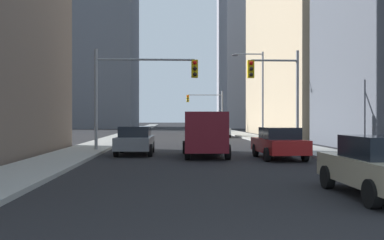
{
  "coord_description": "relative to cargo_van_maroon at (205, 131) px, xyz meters",
  "views": [
    {
      "loc": [
        -1.61,
        -3.78,
        1.95
      ],
      "look_at": [
        0.0,
        28.89,
        1.83
      ],
      "focal_mm": 40.72,
      "sensor_mm": 36.0,
      "label": 1
    }
  ],
  "objects": [
    {
      "name": "sedan_beige",
      "position": [
        3.47,
        -11.66,
        -0.52
      ],
      "size": [
        1.95,
        4.2,
        1.52
      ],
      "color": "#C6B793",
      "rests_on": "ground"
    },
    {
      "name": "traffic_signal_near_left",
      "position": [
        -3.43,
        3.44,
        2.86
      ],
      "size": [
        6.04,
        0.44,
        6.0
      ],
      "color": "gray",
      "rests_on": "ground"
    },
    {
      "name": "sidewalk_left",
      "position": [
        -6.82,
        31.64,
        -1.21
      ],
      "size": [
        2.66,
        160.0,
        0.15
      ],
      "primitive_type": "cube",
      "color": "#9E9E99",
      "rests_on": "ground"
    },
    {
      "name": "street_lamp_right",
      "position": [
        5.48,
        13.7,
        3.28
      ],
      "size": [
        2.67,
        0.32,
        7.5
      ],
      "color": "gray",
      "rests_on": "ground"
    },
    {
      "name": "sedan_silver",
      "position": [
        3.35,
        22.83,
        -0.52
      ],
      "size": [
        1.95,
        4.21,
        1.52
      ],
      "color": "#B7BABF",
      "rests_on": "ground"
    },
    {
      "name": "sedan_grey",
      "position": [
        -3.65,
        1.38,
        -0.52
      ],
      "size": [
        1.95,
        4.25,
        1.52
      ],
      "color": "slate",
      "rests_on": "ground"
    },
    {
      "name": "building_right_mid_block",
      "position": [
        17.6,
        26.54,
        13.21
      ],
      "size": [
        17.07,
        26.8,
        29.0
      ],
      "primitive_type": "cube",
      "color": "tan",
      "rests_on": "ground"
    },
    {
      "name": "traffic_signal_near_right",
      "position": [
        4.53,
        3.44,
        2.72
      ],
      "size": [
        3.09,
        0.44,
        6.0
      ],
      "color": "gray",
      "rests_on": "ground"
    },
    {
      "name": "cargo_van_maroon",
      "position": [
        0.0,
        0.0,
        0.0
      ],
      "size": [
        2.2,
        5.29,
        2.26
      ],
      "color": "maroon",
      "rests_on": "ground"
    },
    {
      "name": "sedan_red",
      "position": [
        3.46,
        -1.47,
        -0.52
      ],
      "size": [
        1.96,
        4.26,
        1.52
      ],
      "color": "maroon",
      "rests_on": "ground"
    },
    {
      "name": "sidewalk_right",
      "position": [
        6.55,
        31.64,
        -1.21
      ],
      "size": [
        2.66,
        160.0,
        0.15
      ],
      "primitive_type": "cube",
      "color": "#9E9E99",
      "rests_on": "ground"
    },
    {
      "name": "traffic_signal_far_right",
      "position": [
        3.49,
        41.57,
        2.83
      ],
      "size": [
        5.33,
        0.44,
        6.0
      ],
      "color": "gray",
      "rests_on": "ground"
    }
  ]
}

